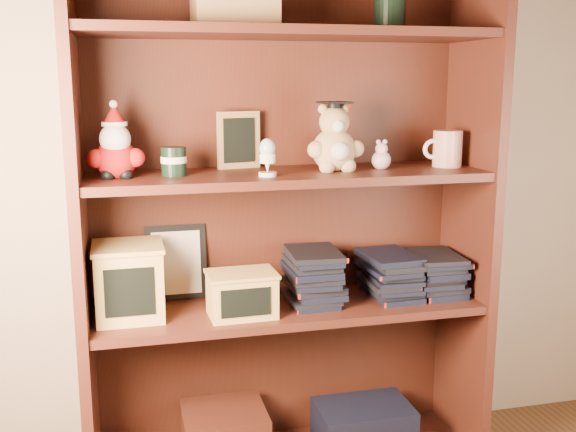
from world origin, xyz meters
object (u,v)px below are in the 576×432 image
bookcase (283,226)px  teacher_mug (447,149)px  grad_teddy_bear (335,144)px  treats_box (129,281)px

bookcase → teacher_mug: bearing=-5.8°
teacher_mug → bookcase: bearing=174.2°
bookcase → grad_teddy_bear: 0.29m
grad_teddy_bear → treats_box: grad_teddy_bear is taller
bookcase → teacher_mug: (0.50, -0.05, 0.23)m
bookcase → treats_box: 0.48m
grad_teddy_bear → treats_box: size_ratio=0.98×
grad_teddy_bear → treats_box: 0.70m
grad_teddy_bear → teacher_mug: 0.36m
grad_teddy_bear → treats_box: bearing=179.5°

